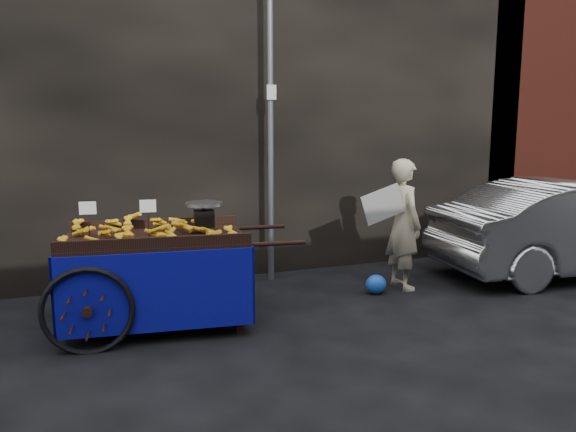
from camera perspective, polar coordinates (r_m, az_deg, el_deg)
name	(u,v)px	position (r m, az deg, el deg)	size (l,w,h in m)	color
ground	(284,313)	(6.15, -0.38, -9.81)	(80.00, 80.00, 0.00)	black
building_wall	(247,90)	(8.41, -4.19, 12.65)	(13.50, 2.00, 5.00)	black
street_pole	(270,124)	(7.13, -1.81, 9.28)	(0.12, 0.10, 4.00)	slate
banana_cart	(149,246)	(5.74, -13.89, -2.99)	(2.56, 1.42, 1.33)	black
vendor	(403,224)	(7.00, 11.61, -0.81)	(0.84, 0.60, 1.60)	tan
plastic_bag	(376,284)	(6.85, 8.92, -6.87)	(0.26, 0.21, 0.23)	blue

